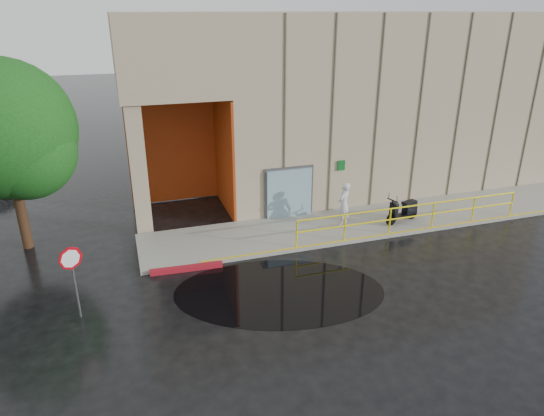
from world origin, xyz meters
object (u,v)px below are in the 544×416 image
(red_curb, at_px, (187,268))
(stop_sign, at_px, (72,266))
(person, at_px, (344,204))
(scooter, at_px, (404,204))
(tree_near, at_px, (9,135))

(red_curb, bearing_deg, stop_sign, -152.26)
(person, distance_m, red_curb, 6.70)
(stop_sign, height_order, red_curb, stop_sign)
(scooter, xyz_separation_m, stop_sign, (-12.12, -2.79, 0.75))
(tree_near, bearing_deg, stop_sign, -70.14)
(tree_near, bearing_deg, person, -9.36)
(red_curb, bearing_deg, person, 13.38)
(person, xyz_separation_m, scooter, (2.40, -0.47, -0.13))
(person, xyz_separation_m, stop_sign, (-9.72, -3.25, 0.62))
(scooter, distance_m, stop_sign, 12.46)
(scooter, height_order, tree_near, tree_near)
(stop_sign, height_order, tree_near, tree_near)
(scooter, relative_size, tree_near, 0.26)
(person, xyz_separation_m, red_curb, (-6.45, -1.54, -0.94))
(tree_near, bearing_deg, red_curb, -33.87)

